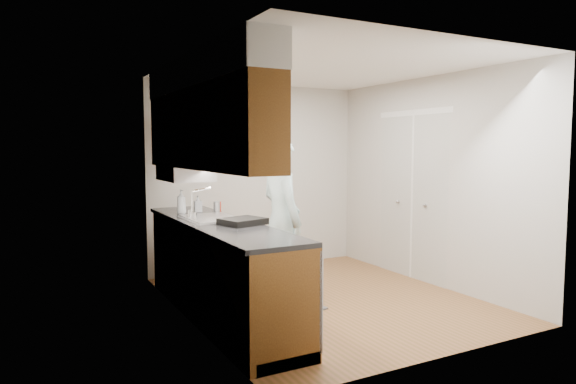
% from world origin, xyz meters
% --- Properties ---
extents(floor, '(3.50, 3.50, 0.00)m').
position_xyz_m(floor, '(0.00, 0.00, 0.00)').
color(floor, brown).
rests_on(floor, ground).
extents(ceiling, '(3.50, 3.50, 0.00)m').
position_xyz_m(ceiling, '(0.00, 0.00, 2.50)').
color(ceiling, white).
rests_on(ceiling, wall_left).
extents(wall_left, '(0.02, 3.50, 2.50)m').
position_xyz_m(wall_left, '(-1.50, 0.00, 1.25)').
color(wall_left, '#B9B5AD').
rests_on(wall_left, floor).
extents(wall_right, '(0.02, 3.50, 2.50)m').
position_xyz_m(wall_right, '(1.50, 0.00, 1.25)').
color(wall_right, '#B9B5AD').
rests_on(wall_right, floor).
extents(wall_back, '(3.00, 0.02, 2.50)m').
position_xyz_m(wall_back, '(0.00, 1.75, 1.25)').
color(wall_back, '#B9B5AD').
rests_on(wall_back, floor).
extents(counter, '(0.64, 2.80, 1.30)m').
position_xyz_m(counter, '(-1.20, -0.00, 0.49)').
color(counter, brown).
rests_on(counter, floor).
extents(upper_cabinets, '(0.47, 2.80, 1.21)m').
position_xyz_m(upper_cabinets, '(-1.33, 0.05, 1.95)').
color(upper_cabinets, brown).
rests_on(upper_cabinets, wall_left).
extents(closet_door, '(0.02, 1.22, 2.05)m').
position_xyz_m(closet_door, '(1.49, 0.30, 1.02)').
color(closet_door, silver).
rests_on(closet_door, wall_right).
extents(floor_mat, '(0.66, 0.97, 0.02)m').
position_xyz_m(floor_mat, '(-0.47, 0.10, 0.01)').
color(floor_mat, slate).
rests_on(floor_mat, floor).
extents(person, '(0.47, 0.70, 1.97)m').
position_xyz_m(person, '(-0.47, 0.10, 1.00)').
color(person, '#A8C9CD').
rests_on(person, floor_mat).
extents(soap_bottle_a, '(0.12, 0.12, 0.27)m').
position_xyz_m(soap_bottle_a, '(-1.37, 0.70, 1.07)').
color(soap_bottle_a, '#B6BCC6').
rests_on(soap_bottle_a, counter).
extents(soap_bottle_b, '(0.09, 0.09, 0.18)m').
position_xyz_m(soap_bottle_b, '(-1.14, 0.82, 1.03)').
color(soap_bottle_b, '#B6BCC6').
rests_on(soap_bottle_b, counter).
extents(soda_can, '(0.07, 0.07, 0.12)m').
position_xyz_m(soda_can, '(-0.95, 0.69, 1.00)').
color(soda_can, red).
rests_on(soda_can, counter).
extents(steel_can, '(0.08, 0.08, 0.13)m').
position_xyz_m(steel_can, '(-1.00, 0.62, 1.00)').
color(steel_can, '#A5A5AA').
rests_on(steel_can, counter).
extents(dish_rack, '(0.45, 0.41, 0.06)m').
position_xyz_m(dish_rack, '(-1.07, -0.28, 0.97)').
color(dish_rack, black).
rests_on(dish_rack, counter).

